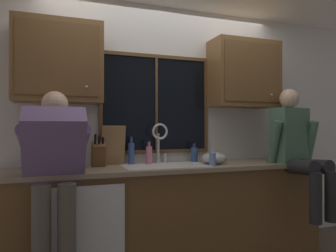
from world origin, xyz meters
The scene contains 23 objects.
back_wall centered at (0.00, 0.06, 1.27)m, with size 5.42×0.12×2.55m, color silver.
window_glass centered at (-0.08, -0.01, 1.52)m, with size 1.10×0.02×0.95m, color black.
window_frame_top centered at (-0.08, -0.02, 2.02)m, with size 1.17×0.02×0.04m, color brown.
window_frame_bottom centered at (-0.08, -0.02, 1.03)m, with size 1.17×0.02×0.04m, color brown.
window_frame_left centered at (-0.64, -0.02, 1.52)m, with size 0.04×0.02×0.95m, color brown.
window_frame_right centered at (0.49, -0.02, 1.52)m, with size 0.04×0.02×0.95m, color brown.
window_mullion_center centered at (-0.08, -0.02, 1.52)m, with size 0.02×0.02×0.95m, color brown.
lower_cabinet_run centered at (0.00, -0.29, 0.44)m, with size 3.02×0.58×0.88m, color brown.
countertop centered at (0.00, -0.31, 0.90)m, with size 3.08×0.62×0.04m, color gray.
dishwasher_front centered at (-0.83, -0.61, 0.46)m, with size 0.60×0.02×0.74m, color white.
upper_cabinet_left centered at (-1.03, -0.17, 1.86)m, with size 0.75×0.36×0.72m.
upper_cabinet_right centered at (0.88, -0.17, 1.86)m, with size 0.75×0.36×0.72m.
sink centered at (-0.08, -0.30, 0.82)m, with size 0.80×0.46×0.21m.
faucet centered at (-0.07, -0.12, 1.17)m, with size 0.18×0.09×0.40m.
person_standing centered at (-1.06, -0.62, 0.97)m, with size 0.53×0.68×1.57m.
person_sitting_on_counter centered at (1.23, -0.57, 1.10)m, with size 0.54×0.63×1.26m.
knife_block centered at (-0.69, -0.18, 1.03)m, with size 0.12×0.18×0.32m.
cutting_board centered at (-0.53, -0.09, 1.11)m, with size 0.22×0.02×0.38m, color #997047.
mixing_bowl centered at (0.42, -0.33, 0.98)m, with size 0.25×0.25×0.12m, color #B7B7BC.
soap_dispenser centered at (0.34, -0.47, 0.99)m, with size 0.06×0.07×0.17m.
bottle_green_glass centered at (-0.36, -0.09, 1.03)m, with size 0.06×0.06×0.27m.
bottle_tall_clear centered at (-0.19, -0.14, 1.01)m, with size 0.06×0.06×0.23m.
bottle_amber_small centered at (0.32, -0.10, 1.00)m, with size 0.08×0.08×0.20m.
Camera 1 is at (-1.05, -3.11, 1.28)m, focal length 33.56 mm.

